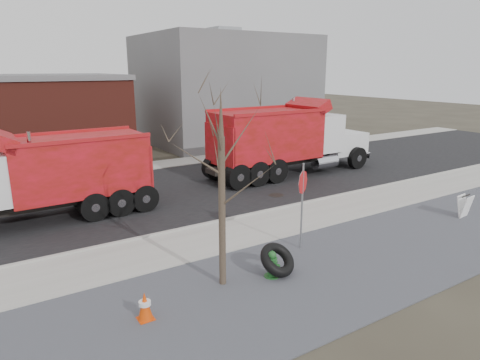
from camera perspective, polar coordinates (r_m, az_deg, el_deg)
ground at (r=15.40m, az=3.15°, el=-6.75°), size 120.00×120.00×0.00m
gravel_verge at (r=12.96m, az=12.36°, el=-11.33°), size 60.00×5.00×0.03m
sidewalk at (r=15.58m, az=2.61°, el=-6.36°), size 60.00×2.50×0.06m
curb at (r=16.58m, az=0.02°, el=-4.92°), size 60.00×0.15×0.11m
road at (r=20.57m, az=-7.11°, el=-1.25°), size 60.00×9.40×0.02m
far_sidewalk at (r=25.68m, az=-12.62°, el=1.77°), size 60.00×2.00×0.06m
building_grey at (r=34.39m, az=-2.11°, el=12.01°), size 12.00×10.00×8.00m
bare_tree at (r=10.67m, az=-2.49°, el=2.05°), size 3.20×3.20×5.20m
fire_hydrant at (r=12.04m, az=4.30°, el=-11.29°), size 0.45×0.44×0.79m
truck_tire at (r=12.14m, az=5.01°, el=-10.54°), size 1.22×1.16×0.92m
stop_sign at (r=13.42m, az=8.33°, el=-1.51°), size 0.67×0.41×2.82m
sandwich_board at (r=18.65m, az=27.75°, el=-3.10°), size 0.67×0.46×0.88m
traffic_cone_near at (r=10.42m, az=-12.56°, el=-16.11°), size 0.37×0.37×0.70m
dump_truck_red_a at (r=23.10m, az=6.20°, el=5.66°), size 10.00×2.82×3.99m
dump_truck_red_b at (r=17.47m, az=-24.05°, el=0.76°), size 8.37×2.55×3.53m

